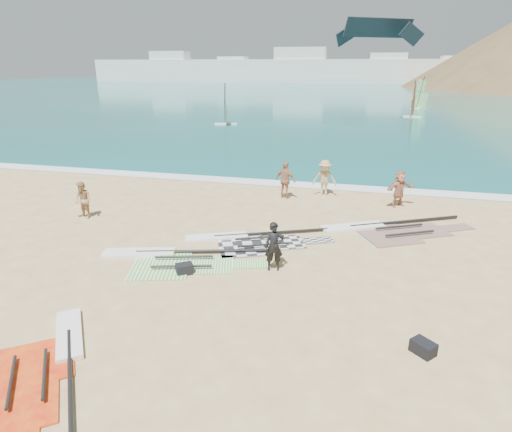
% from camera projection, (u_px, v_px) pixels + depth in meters
% --- Properties ---
extents(ground, '(300.00, 300.00, 0.00)m').
position_uv_depth(ground, '(235.00, 292.00, 12.69)').
color(ground, '#D9BD7F').
rests_on(ground, ground).
extents(sea, '(300.00, 240.00, 0.06)m').
position_uv_depth(sea, '(355.00, 86.00, 133.45)').
color(sea, '#0B4550').
rests_on(sea, ground).
extents(surf_line, '(300.00, 1.20, 0.04)m').
position_uv_depth(surf_line, '(297.00, 185.00, 23.94)').
color(surf_line, white).
rests_on(surf_line, ground).
extents(far_town, '(160.00, 8.00, 12.00)m').
position_uv_depth(far_town, '(312.00, 70.00, 151.95)').
color(far_town, white).
rests_on(far_town, ground).
extents(rig_grey, '(5.72, 3.60, 0.20)m').
position_uv_depth(rig_grey, '(247.00, 240.00, 16.31)').
color(rig_grey, '#262628').
rests_on(rig_grey, ground).
extents(rig_green, '(6.07, 3.25, 0.20)m').
position_uv_depth(rig_green, '(171.00, 259.00, 14.76)').
color(rig_green, '#42C31E').
rests_on(rig_green, ground).
extents(rig_orange, '(6.24, 4.21, 0.20)m').
position_uv_depth(rig_orange, '(387.00, 229.00, 17.41)').
color(rig_orange, '#FF5728').
rests_on(rig_orange, ground).
extents(rig_red, '(3.85, 4.87, 0.20)m').
position_uv_depth(rig_red, '(49.00, 364.00, 9.59)').
color(rig_red, red).
rests_on(rig_red, ground).
extents(gear_bag_near, '(0.65, 0.62, 0.34)m').
position_uv_depth(gear_bag_near, '(184.00, 269.00, 13.77)').
color(gear_bag_near, black).
rests_on(gear_bag_near, ground).
extents(gear_bag_far, '(0.65, 0.63, 0.32)m').
position_uv_depth(gear_bag_far, '(423.00, 348.00, 9.97)').
color(gear_bag_far, black).
rests_on(gear_bag_far, ground).
extents(person_wetsuit, '(0.68, 0.54, 1.64)m').
position_uv_depth(person_wetsuit, '(274.00, 247.00, 13.83)').
color(person_wetsuit, black).
rests_on(person_wetsuit, ground).
extents(beachgoer_left, '(0.92, 0.80, 1.64)m').
position_uv_depth(beachgoer_left, '(83.00, 200.00, 18.57)').
color(beachgoer_left, tan).
rests_on(beachgoer_left, ground).
extents(beachgoer_mid, '(1.25, 0.78, 1.87)m').
position_uv_depth(beachgoer_mid, '(325.00, 178.00, 21.67)').
color(beachgoer_mid, tan).
rests_on(beachgoer_mid, ground).
extents(beachgoer_back, '(1.19, 0.83, 1.87)m').
position_uv_depth(beachgoer_back, '(286.00, 180.00, 21.30)').
color(beachgoer_back, '#B07856').
rests_on(beachgoer_back, ground).
extents(beachgoer_right, '(1.60, 1.36, 1.73)m').
position_uv_depth(beachgoer_right, '(399.00, 189.00, 20.12)').
color(beachgoer_right, '#BA785A').
rests_on(beachgoer_right, ground).
extents(windsurfer_left, '(2.55, 2.81, 4.51)m').
position_uv_depth(windsurfer_left, '(225.00, 113.00, 47.38)').
color(windsurfer_left, white).
rests_on(windsurfer_left, ground).
extents(windsurfer_centre, '(2.60, 3.01, 4.57)m').
position_uv_depth(windsurfer_centre, '(413.00, 107.00, 53.91)').
color(windsurfer_centre, white).
rests_on(windsurfer_centre, ground).
extents(windsurfer_right, '(2.46, 2.43, 4.76)m').
position_uv_depth(windsurfer_right, '(419.00, 100.00, 63.76)').
color(windsurfer_right, white).
rests_on(windsurfer_right, ground).
extents(kitesurf_kite, '(8.16, 5.34, 2.88)m').
position_uv_depth(kitesurf_kite, '(379.00, 30.00, 45.57)').
color(kitesurf_kite, black).
rests_on(kitesurf_kite, ground).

